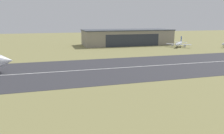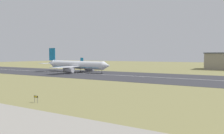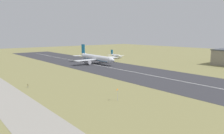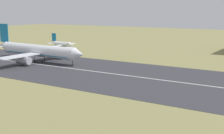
% 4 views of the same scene
% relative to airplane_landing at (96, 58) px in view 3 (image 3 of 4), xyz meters
% --- Properties ---
extents(ground_plane, '(725.22, 725.22, 0.00)m').
position_rel_airplane_landing_xyz_m(ground_plane, '(74.51, -66.21, -5.24)').
color(ground_plane, olive).
extents(runway_strip, '(485.22, 54.43, 0.06)m').
position_rel_airplane_landing_xyz_m(runway_strip, '(74.51, -5.72, -5.21)').
color(runway_strip, '#333338').
rests_on(runway_strip, ground_plane).
extents(runway_centreline, '(436.70, 0.70, 0.01)m').
position_rel_airplane_landing_xyz_m(runway_centreline, '(74.51, -5.72, -5.17)').
color(runway_centreline, silver).
rests_on(runway_centreline, runway_strip).
extents(taxiway_road, '(363.92, 16.58, 0.05)m').
position_rel_airplane_landing_xyz_m(taxiway_road, '(74.51, -96.75, -5.21)').
color(taxiway_road, gray).
rests_on(taxiway_road, ground_plane).
extents(airplane_landing, '(55.35, 47.98, 17.65)m').
position_rel_airplane_landing_xyz_m(airplane_landing, '(0.00, 0.00, 0.00)').
color(airplane_landing, silver).
rests_on(airplane_landing, ground_plane).
extents(airplane_parked_centre, '(17.55, 23.86, 9.94)m').
position_rel_airplane_landing_xyz_m(airplane_parked_centre, '(-21.61, 42.05, -2.02)').
color(airplane_parked_centre, white).
rests_on(airplane_parked_centre, ground_plane).
extents(windsock_pole, '(1.55, 1.86, 5.23)m').
position_rel_airplane_landing_xyz_m(windsock_pole, '(102.88, -61.49, -0.62)').
color(windsock_pole, '#B7B7BC').
rests_on(windsock_pole, ground_plane).
extents(runway_sign, '(1.42, 0.13, 1.77)m').
position_rel_airplane_landing_xyz_m(runway_sign, '(54.97, -83.30, -3.91)').
color(runway_sign, '#4C4C51').
rests_on(runway_sign, ground_plane).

